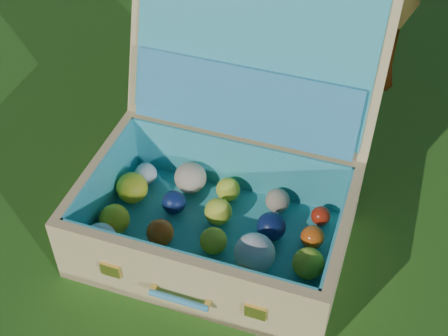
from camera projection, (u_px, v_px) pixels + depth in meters
ground at (151, 283)px, 1.55m from camera, size 60.00×60.00×0.00m
suitcase at (225, 172)px, 1.58m from camera, size 0.69×0.67×0.62m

